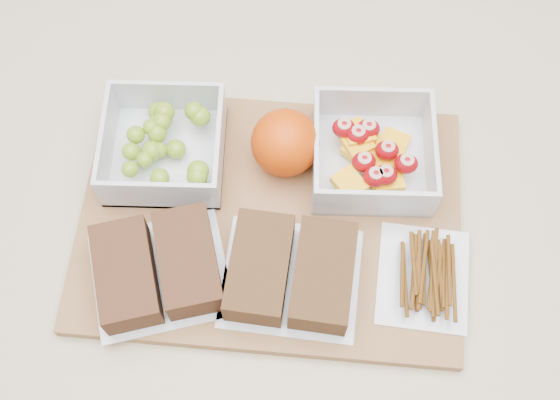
{
  "coord_description": "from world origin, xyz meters",
  "views": [
    {
      "loc": [
        0.01,
        -0.34,
        1.63
      ],
      "look_at": [
        -0.0,
        -0.01,
        0.93
      ],
      "focal_mm": 45.0,
      "sensor_mm": 36.0,
      "label": 1
    }
  ],
  "objects_px": {
    "fruit_container": "(372,155)",
    "pretzel_bag": "(425,274)",
    "sandwich_bag_center": "(291,272)",
    "cutting_board": "(270,219)",
    "sandwich_bag_left": "(158,268)",
    "grape_container": "(166,144)",
    "orange": "(285,143)"
  },
  "relations": [
    {
      "from": "grape_container",
      "to": "sandwich_bag_center",
      "type": "height_order",
      "value": "grape_container"
    },
    {
      "from": "fruit_container",
      "to": "grape_container",
      "type": "bearing_deg",
      "value": 178.52
    },
    {
      "from": "sandwich_bag_left",
      "to": "cutting_board",
      "type": "bearing_deg",
      "value": 32.2
    },
    {
      "from": "cutting_board",
      "to": "orange",
      "type": "distance_m",
      "value": 0.09
    },
    {
      "from": "fruit_container",
      "to": "pretzel_bag",
      "type": "bearing_deg",
      "value": -68.71
    },
    {
      "from": "sandwich_bag_center",
      "to": "pretzel_bag",
      "type": "relative_size",
      "value": 1.24
    },
    {
      "from": "cutting_board",
      "to": "orange",
      "type": "bearing_deg",
      "value": 82.02
    },
    {
      "from": "grape_container",
      "to": "sandwich_bag_left",
      "type": "xyz_separation_m",
      "value": [
        0.01,
        -0.15,
        -0.0
      ]
    },
    {
      "from": "cutting_board",
      "to": "sandwich_bag_left",
      "type": "distance_m",
      "value": 0.14
    },
    {
      "from": "pretzel_bag",
      "to": "fruit_container",
      "type": "bearing_deg",
      "value": 111.29
    },
    {
      "from": "fruit_container",
      "to": "pretzel_bag",
      "type": "distance_m",
      "value": 0.15
    },
    {
      "from": "grape_container",
      "to": "orange",
      "type": "xyz_separation_m",
      "value": [
        0.13,
        -0.0,
        0.01
      ]
    },
    {
      "from": "cutting_board",
      "to": "sandwich_bag_center",
      "type": "distance_m",
      "value": 0.08
    },
    {
      "from": "sandwich_bag_left",
      "to": "grape_container",
      "type": "bearing_deg",
      "value": 91.99
    },
    {
      "from": "sandwich_bag_center",
      "to": "fruit_container",
      "type": "bearing_deg",
      "value": 58.13
    },
    {
      "from": "orange",
      "to": "pretzel_bag",
      "type": "xyz_separation_m",
      "value": [
        0.15,
        -0.14,
        -0.03
      ]
    },
    {
      "from": "orange",
      "to": "sandwich_bag_center",
      "type": "distance_m",
      "value": 0.15
    },
    {
      "from": "grape_container",
      "to": "cutting_board",
      "type": "bearing_deg",
      "value": -31.79
    },
    {
      "from": "orange",
      "to": "sandwich_bag_left",
      "type": "distance_m",
      "value": 0.19
    },
    {
      "from": "fruit_container",
      "to": "sandwich_bag_center",
      "type": "bearing_deg",
      "value": -121.87
    },
    {
      "from": "cutting_board",
      "to": "sandwich_bag_left",
      "type": "height_order",
      "value": "sandwich_bag_left"
    },
    {
      "from": "cutting_board",
      "to": "sandwich_bag_left",
      "type": "relative_size",
      "value": 2.51
    },
    {
      "from": "cutting_board",
      "to": "pretzel_bag",
      "type": "relative_size",
      "value": 3.36
    },
    {
      "from": "cutting_board",
      "to": "sandwich_bag_left",
      "type": "bearing_deg",
      "value": -144.25
    },
    {
      "from": "cutting_board",
      "to": "fruit_container",
      "type": "relative_size",
      "value": 3.16
    },
    {
      "from": "grape_container",
      "to": "sandwich_bag_left",
      "type": "relative_size",
      "value": 0.79
    },
    {
      "from": "sandwich_bag_left",
      "to": "pretzel_bag",
      "type": "xyz_separation_m",
      "value": [
        0.28,
        0.0,
        -0.01
      ]
    },
    {
      "from": "orange",
      "to": "sandwich_bag_left",
      "type": "height_order",
      "value": "orange"
    },
    {
      "from": "pretzel_bag",
      "to": "sandwich_bag_center",
      "type": "bearing_deg",
      "value": -178.01
    },
    {
      "from": "fruit_container",
      "to": "pretzel_bag",
      "type": "height_order",
      "value": "fruit_container"
    },
    {
      "from": "cutting_board",
      "to": "sandwich_bag_center",
      "type": "height_order",
      "value": "sandwich_bag_center"
    },
    {
      "from": "fruit_container",
      "to": "sandwich_bag_left",
      "type": "bearing_deg",
      "value": -148.23
    }
  ]
}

